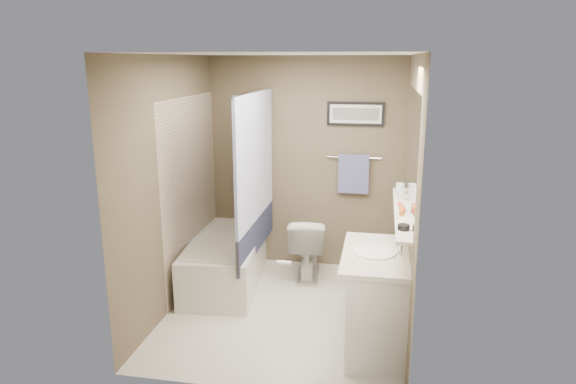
% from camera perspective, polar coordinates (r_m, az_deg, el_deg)
% --- Properties ---
extents(ground, '(2.50, 2.50, 0.00)m').
position_cam_1_polar(ground, '(5.08, -0.31, -13.07)').
color(ground, silver).
rests_on(ground, ground).
extents(ceiling, '(2.20, 2.50, 0.04)m').
position_cam_1_polar(ceiling, '(4.51, -0.36, 14.83)').
color(ceiling, silver).
rests_on(ceiling, wall_back).
extents(wall_back, '(2.20, 0.04, 2.40)m').
position_cam_1_polar(wall_back, '(5.83, 1.93, 3.09)').
color(wall_back, brown).
rests_on(wall_back, ground).
extents(wall_front, '(2.20, 0.04, 2.40)m').
position_cam_1_polar(wall_front, '(3.50, -4.11, -4.78)').
color(wall_front, brown).
rests_on(wall_front, ground).
extents(wall_left, '(0.04, 2.50, 2.40)m').
position_cam_1_polar(wall_left, '(4.96, -12.68, 0.70)').
color(wall_left, brown).
rests_on(wall_left, ground).
extents(wall_right, '(0.04, 2.50, 2.40)m').
position_cam_1_polar(wall_right, '(4.58, 13.06, -0.47)').
color(wall_right, brown).
rests_on(wall_right, ground).
extents(tile_surround, '(0.02, 1.55, 2.00)m').
position_cam_1_polar(tile_surround, '(5.46, -10.66, -0.10)').
color(tile_surround, '#BEA990').
rests_on(tile_surround, wall_left).
extents(curtain_rod, '(0.02, 1.55, 0.02)m').
position_cam_1_polar(curtain_rod, '(5.09, -3.79, 11.05)').
color(curtain_rod, silver).
rests_on(curtain_rod, wall_left).
extents(curtain_upper, '(0.03, 1.45, 1.28)m').
position_cam_1_polar(curtain_upper, '(5.17, -3.67, 3.84)').
color(curtain_upper, white).
rests_on(curtain_upper, curtain_rod).
extents(curtain_lower, '(0.03, 1.45, 0.36)m').
position_cam_1_polar(curtain_lower, '(5.38, -3.53, -4.77)').
color(curtain_lower, '#262B48').
rests_on(curtain_lower, curtain_rod).
extents(mirror, '(0.02, 1.60, 1.00)m').
position_cam_1_polar(mirror, '(4.35, 13.58, 4.37)').
color(mirror, silver).
rests_on(mirror, wall_right).
extents(shelf, '(0.12, 1.60, 0.03)m').
position_cam_1_polar(shelf, '(4.46, 12.48, -2.18)').
color(shelf, silver).
rests_on(shelf, wall_right).
extents(towel_bar, '(0.60, 0.02, 0.02)m').
position_cam_1_polar(towel_bar, '(5.75, 7.35, 3.82)').
color(towel_bar, silver).
rests_on(towel_bar, wall_back).
extents(towel, '(0.34, 0.05, 0.44)m').
position_cam_1_polar(towel, '(5.76, 7.28, 2.02)').
color(towel, '#7D82B6').
rests_on(towel, towel_bar).
extents(art_frame, '(0.62, 0.02, 0.26)m').
position_cam_1_polar(art_frame, '(5.70, 7.52, 8.60)').
color(art_frame, black).
rests_on(art_frame, wall_back).
extents(art_mat, '(0.56, 0.00, 0.20)m').
position_cam_1_polar(art_mat, '(5.68, 7.51, 8.58)').
color(art_mat, white).
rests_on(art_mat, art_frame).
extents(art_image, '(0.50, 0.00, 0.13)m').
position_cam_1_polar(art_image, '(5.68, 7.51, 8.58)').
color(art_image, '#595959').
rests_on(art_image, art_mat).
extents(door, '(0.80, 0.02, 2.00)m').
position_cam_1_polar(door, '(3.47, 4.82, -8.50)').
color(door, silver).
rests_on(door, wall_front).
extents(door_handle, '(0.10, 0.02, 0.02)m').
position_cam_1_polar(door_handle, '(3.56, -0.43, -7.83)').
color(door_handle, silver).
rests_on(door_handle, door).
extents(bathtub, '(0.84, 1.56, 0.50)m').
position_cam_1_polar(bathtub, '(5.61, -6.91, -7.62)').
color(bathtub, silver).
rests_on(bathtub, ground).
extents(tub_rim, '(0.56, 1.36, 0.02)m').
position_cam_1_polar(tub_rim, '(5.52, -6.99, -5.22)').
color(tub_rim, beige).
rests_on(tub_rim, bathtub).
extents(toilet, '(0.44, 0.71, 0.70)m').
position_cam_1_polar(toilet, '(5.70, 2.22, -6.09)').
color(toilet, white).
rests_on(toilet, ground).
extents(vanity, '(0.57, 0.94, 0.80)m').
position_cam_1_polar(vanity, '(4.41, 9.65, -12.04)').
color(vanity, white).
rests_on(vanity, ground).
extents(countertop, '(0.54, 0.96, 0.04)m').
position_cam_1_polar(countertop, '(4.24, 9.75, -6.94)').
color(countertop, beige).
rests_on(countertop, vanity).
extents(sink_basin, '(0.34, 0.34, 0.01)m').
position_cam_1_polar(sink_basin, '(4.23, 9.63, -6.58)').
color(sink_basin, white).
rests_on(sink_basin, countertop).
extents(faucet_spout, '(0.02, 0.02, 0.10)m').
position_cam_1_polar(faucet_spout, '(4.22, 12.39, -6.17)').
color(faucet_spout, silver).
rests_on(faucet_spout, countertop).
extents(faucet_knob, '(0.05, 0.05, 0.05)m').
position_cam_1_polar(faucet_knob, '(4.32, 12.33, -5.95)').
color(faucet_knob, silver).
rests_on(faucet_knob, countertop).
extents(candle_bowl_near, '(0.09, 0.09, 0.04)m').
position_cam_1_polar(candle_bowl_near, '(3.95, 12.73, -3.83)').
color(candle_bowl_near, black).
rests_on(candle_bowl_near, shelf).
extents(hair_brush_front, '(0.05, 0.22, 0.04)m').
position_cam_1_polar(hair_brush_front, '(4.39, 12.53, -1.95)').
color(hair_brush_front, '#C05A1B').
rests_on(hair_brush_front, shelf).
extents(hair_brush_back, '(0.07, 0.22, 0.04)m').
position_cam_1_polar(hair_brush_back, '(4.47, 12.50, -1.64)').
color(hair_brush_back, '#CB471C').
rests_on(hair_brush_back, shelf).
extents(pink_comb, '(0.05, 0.16, 0.01)m').
position_cam_1_polar(pink_comb, '(4.63, 12.43, -1.32)').
color(pink_comb, pink).
rests_on(pink_comb, shelf).
extents(glass_jar, '(0.08, 0.08, 0.10)m').
position_cam_1_polar(glass_jar, '(4.99, 12.33, 0.39)').
color(glass_jar, white).
rests_on(glass_jar, shelf).
extents(soap_bottle, '(0.07, 0.07, 0.14)m').
position_cam_1_polar(soap_bottle, '(4.78, 12.41, 0.00)').
color(soap_bottle, '#999999').
rests_on(soap_bottle, shelf).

